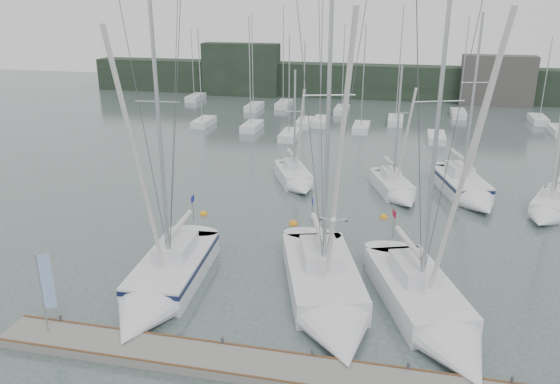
{
  "coord_description": "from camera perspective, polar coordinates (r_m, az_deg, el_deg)",
  "views": [
    {
      "loc": [
        4.93,
        -23.37,
        14.83
      ],
      "look_at": [
        -1.43,
        5.0,
        4.37
      ],
      "focal_mm": 35.0,
      "sensor_mm": 36.0,
      "label": 1
    }
  ],
  "objects": [
    {
      "name": "seagull",
      "position": [
        23.09,
        5.6,
        -2.9
      ],
      "size": [
        1.1,
        0.49,
        0.22
      ],
      "rotation": [
        0.0,
        0.0,
        0.06
      ],
      "color": "silver",
      "rests_on": "ground"
    },
    {
      "name": "buoy_b",
      "position": [
        39.47,
        10.79,
        -2.65
      ],
      "size": [
        0.56,
        0.56,
        0.56
      ],
      "primitive_type": "sphere",
      "color": "orange",
      "rests_on": "ground"
    },
    {
      "name": "mast_forest",
      "position": [
        67.79,
        10.64,
        7.23
      ],
      "size": [
        57.25,
        24.66,
        14.87
      ],
      "color": "silver",
      "rests_on": "ground"
    },
    {
      "name": "sailboat_near_right",
      "position": [
        27.26,
        15.82,
        -12.47
      ],
      "size": [
        6.81,
        11.56,
        17.72
      ],
      "rotation": [
        0.0,
        0.0,
        0.34
      ],
      "color": "silver",
      "rests_on": "ground"
    },
    {
      "name": "sailboat_mid_d",
      "position": [
        44.51,
        19.04,
        0.13
      ],
      "size": [
        5.17,
        9.62,
        14.71
      ],
      "rotation": [
        0.0,
        0.0,
        0.26
      ],
      "color": "silver",
      "rests_on": "ground"
    },
    {
      "name": "far_building_left",
      "position": [
        87.69,
        -4.09,
        12.64
      ],
      "size": [
        12.0,
        3.0,
        8.0
      ],
      "primitive_type": "cube",
      "color": "black",
      "rests_on": "ground"
    },
    {
      "name": "ground",
      "position": [
        28.11,
        0.63,
        -12.05
      ],
      "size": [
        160.0,
        160.0,
        0.0
      ],
      "primitive_type": "plane",
      "color": "#41504D",
      "rests_on": "ground"
    },
    {
      "name": "buoy_c",
      "position": [
        39.74,
        -7.98,
        -2.33
      ],
      "size": [
        0.56,
        0.56,
        0.56
      ],
      "primitive_type": "sphere",
      "color": "orange",
      "rests_on": "ground"
    },
    {
      "name": "sailboat_near_center",
      "position": [
        27.58,
        5.17,
        -11.3
      ],
      "size": [
        6.77,
        12.13,
        17.83
      ],
      "rotation": [
        0.0,
        0.0,
        0.29
      ],
      "color": "silver",
      "rests_on": "ground"
    },
    {
      "name": "far_treeline",
      "position": [
        86.4,
        9.41,
        11.32
      ],
      "size": [
        90.0,
        4.0,
        5.0
      ],
      "primitive_type": "cube",
      "color": "black",
      "rests_on": "ground"
    },
    {
      "name": "sailboat_mid_c",
      "position": [
        43.5,
        12.13,
        0.14
      ],
      "size": [
        4.44,
        7.38,
        10.69
      ],
      "rotation": [
        0.0,
        0.0,
        0.34
      ],
      "color": "silver",
      "rests_on": "ground"
    },
    {
      "name": "sailboat_near_left",
      "position": [
        29.32,
        -12.38,
        -9.62
      ],
      "size": [
        3.89,
        11.2,
        16.88
      ],
      "rotation": [
        0.0,
        0.0,
        0.07
      ],
      "color": "silver",
      "rests_on": "ground"
    },
    {
      "name": "dock_banner",
      "position": [
        26.58,
        -23.33,
        -9.01
      ],
      "size": [
        0.58,
        0.24,
        3.98
      ],
      "rotation": [
        0.0,
        0.0,
        0.34
      ],
      "color": "#A6A8AE",
      "rests_on": "dock"
    },
    {
      "name": "dock",
      "position": [
        23.99,
        -1.99,
        -17.79
      ],
      "size": [
        24.0,
        2.0,
        0.4
      ],
      "primitive_type": "cube",
      "color": "slate",
      "rests_on": "ground"
    },
    {
      "name": "sailboat_mid_b",
      "position": [
        44.99,
        1.77,
        1.23
      ],
      "size": [
        4.85,
        7.06,
        10.11
      ],
      "rotation": [
        0.0,
        0.0,
        0.42
      ],
      "color": "silver",
      "rests_on": "ground"
    },
    {
      "name": "far_building_right",
      "position": [
        85.14,
        21.74,
        10.77
      ],
      "size": [
        10.0,
        3.0,
        7.0
      ],
      "primitive_type": "cube",
      "color": "#44403E",
      "rests_on": "ground"
    },
    {
      "name": "sailboat_mid_e",
      "position": [
        43.17,
        26.28,
        -1.7
      ],
      "size": [
        4.79,
        7.13,
        10.73
      ],
      "rotation": [
        0.0,
        0.0,
        -0.41
      ],
      "color": "silver",
      "rests_on": "ground"
    },
    {
      "name": "buoy_a",
      "position": [
        37.69,
        1.39,
        -3.39
      ],
      "size": [
        0.62,
        0.62,
        0.62
      ],
      "primitive_type": "sphere",
      "color": "orange",
      "rests_on": "ground"
    }
  ]
}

